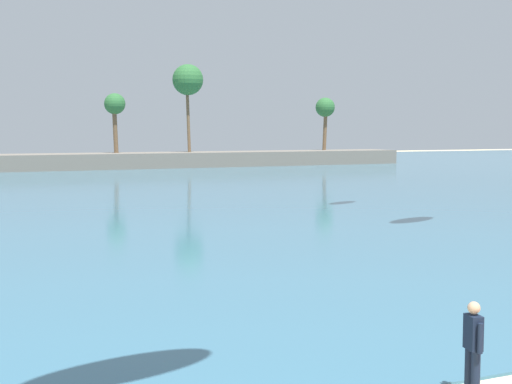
% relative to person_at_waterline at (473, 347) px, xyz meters
% --- Properties ---
extents(sea, '(220.00, 113.73, 0.06)m').
position_rel_person_at_waterline_xyz_m(sea, '(0.36, 57.56, -0.86)').
color(sea, '#386B84').
rests_on(sea, ground).
extents(person_at_waterline, '(0.27, 0.54, 1.67)m').
position_rel_person_at_waterline_xyz_m(person_at_waterline, '(0.00, 0.00, 0.00)').
color(person_at_waterline, '#141E33').
rests_on(person_at_waterline, ground).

